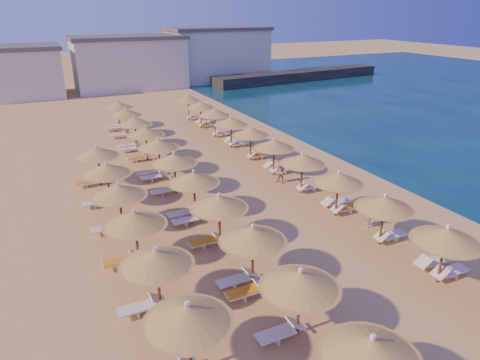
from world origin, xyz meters
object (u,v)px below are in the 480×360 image
jetty (299,75)px  parasol_row_east (288,152)px  beachgoer_b (281,172)px  parasol_row_west (183,168)px  beachgoer_a (368,214)px

jetty → parasol_row_east: size_ratio=0.73×
parasol_row_east → beachgoer_b: parasol_row_east is taller
parasol_row_east → parasol_row_west: 7.07m
jetty → beachgoer_a: bearing=-124.2°
parasol_row_east → beachgoer_a: 7.21m
parasol_row_west → beachgoer_b: 6.89m
beachgoer_a → parasol_row_east: bearing=-158.6°
parasol_row_east → jetty: bearing=55.9°
jetty → parasol_row_east: bearing=-129.3°
parasol_row_east → beachgoer_b: size_ratio=26.42×
jetty → parasol_row_east: 44.30m
jetty → beachgoer_b: size_ratio=19.22×
jetty → parasol_row_west: 48.62m
beachgoer_b → parasol_row_west: bearing=-114.2°
jetty → parasol_row_east: (-24.85, -36.64, 1.48)m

